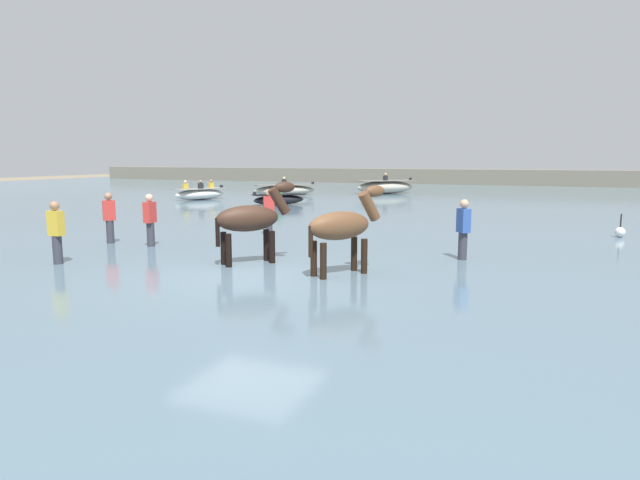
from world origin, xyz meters
TOP-DOWN VIEW (x-y plane):
  - ground_plane at (0.00, 0.00)m, footprint 120.00×120.00m
  - water_surface at (0.00, 10.00)m, footprint 90.00×90.00m
  - horse_lead_bay at (1.62, 0.90)m, footprint 1.32×1.69m
  - horse_trailing_dark_bay at (-0.62, 1.25)m, footprint 1.46×1.63m
  - boat_far_inshore at (-4.24, 25.69)m, footprint 3.88×3.88m
  - boat_near_port at (-12.45, 16.78)m, footprint 2.18×3.19m
  - boat_distant_west at (-9.50, 21.56)m, footprint 3.62×3.39m
  - boat_far_offshore at (-6.84, 15.32)m, footprint 2.41×2.59m
  - person_onlooker_left at (-2.34, 5.46)m, footprint 0.38×0.34m
  - person_wading_close at (-4.24, 2.36)m, footprint 0.21×0.33m
  - person_spectator_far at (-5.60, 2.38)m, footprint 0.36×0.37m
  - person_wading_mid at (3.62, 3.44)m, footprint 0.35×0.38m
  - person_onlooker_right at (-4.53, -0.39)m, footprint 0.32×0.20m
  - channel_buoy at (7.42, 8.85)m, footprint 0.30×0.30m
  - far_shoreline at (0.00, 41.05)m, footprint 80.00×2.40m

SIDE VIEW (x-z plane):
  - ground_plane at x=0.00m, z-range 0.00..0.00m
  - water_surface at x=0.00m, z-range 0.00..0.25m
  - channel_buoy at x=7.42m, z-range 0.07..0.75m
  - boat_far_offshore at x=-6.84m, z-range 0.02..1.03m
  - boat_near_port at x=-12.45m, z-range 0.03..1.13m
  - boat_distant_west at x=-9.50m, z-range 0.02..1.18m
  - boat_far_inshore at x=-4.24m, z-range 0.02..1.36m
  - far_shoreline at x=0.00m, z-range 0.00..1.57m
  - person_onlooker_left at x=-2.34m, z-range 0.05..1.68m
  - person_wading_close at x=-4.24m, z-range 0.05..1.68m
  - person_spectator_far at x=-5.60m, z-range 0.05..1.68m
  - person_wading_mid at x=3.62m, z-range 0.05..1.68m
  - person_onlooker_right at x=-4.53m, z-range 0.05..1.68m
  - horse_lead_bay at x=1.62m, z-range 0.18..2.19m
  - horse_trailing_dark_bay at x=-0.62m, z-range 0.19..2.22m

